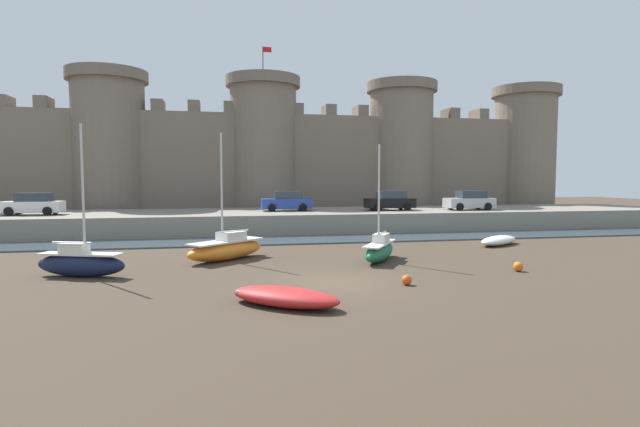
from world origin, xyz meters
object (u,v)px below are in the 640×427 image
car_quay_east (390,201)px  rowboat_near_channel_right (499,240)px  sailboat_foreground_right (226,248)px  car_quay_centre_east (287,201)px  sailboat_midflat_left (81,262)px  car_quay_centre_west (470,201)px  mooring_buoy_off_centre (518,267)px  sailboat_near_channel_left (380,250)px  mooring_buoy_near_channel (407,280)px  car_quay_west (33,204)px  rowboat_midflat_right (285,296)px

car_quay_east → rowboat_near_channel_right: bearing=-73.9°
sailboat_foreground_right → rowboat_near_channel_right: bearing=8.1°
rowboat_near_channel_right → car_quay_centre_east: car_quay_centre_east is taller
sailboat_midflat_left → car_quay_centre_west: size_ratio=1.60×
mooring_buoy_off_centre → car_quay_centre_west: bearing=68.1°
car_quay_centre_west → rowboat_near_channel_right: bearing=-108.6°
car_quay_centre_east → sailboat_near_channel_left: bearing=-81.1°
sailboat_foreground_right → mooring_buoy_near_channel: size_ratio=15.96×
mooring_buoy_near_channel → car_quay_centre_east: (-1.82, 22.34, 2.14)m
sailboat_foreground_right → car_quay_east: (13.80, 13.74, 1.74)m
car_quay_west → sailboat_midflat_left: bearing=-66.2°
car_quay_centre_west → mooring_buoy_off_centre: bearing=-111.9°
car_quay_centre_west → car_quay_west: size_ratio=1.00×
sailboat_midflat_left → rowboat_near_channel_right: bearing=13.8°
rowboat_midflat_right → car_quay_centre_east: (3.36, 24.62, 2.01)m
sailboat_near_channel_left → rowboat_midflat_right: bearing=-126.5°
mooring_buoy_off_centre → rowboat_midflat_right: bearing=-160.3°
car_quay_east → car_quay_centre_east: same height
mooring_buoy_off_centre → mooring_buoy_near_channel: size_ratio=1.08×
sailboat_midflat_left → mooring_buoy_off_centre: (19.27, -2.63, -0.41)m
sailboat_near_channel_left → sailboat_midflat_left: sailboat_midflat_left is taller
car_quay_east → car_quay_west: size_ratio=1.00×
mooring_buoy_near_channel → rowboat_midflat_right: bearing=-156.3°
sailboat_midflat_left → car_quay_centre_east: (11.38, 17.96, 1.71)m
rowboat_midflat_right → mooring_buoy_off_centre: 11.96m
sailboat_near_channel_left → car_quay_centre_west: 19.61m
car_quay_centre_west → car_quay_west: bearing=178.5°
sailboat_midflat_left → mooring_buoy_off_centre: 19.45m
mooring_buoy_off_centre → car_quay_east: 19.80m
rowboat_midflat_right → car_quay_east: 26.65m
rowboat_midflat_right → car_quay_centre_west: (18.81, 22.77, 2.01)m
mooring_buoy_near_channel → car_quay_centre_east: size_ratio=0.10×
mooring_buoy_near_channel → car_quay_centre_east: bearing=94.7°
rowboat_midflat_right → sailboat_foreground_right: (-1.77, 9.96, 0.28)m
sailboat_foreground_right → car_quay_centre_west: bearing=31.9°
sailboat_near_channel_left → sailboat_midflat_left: size_ratio=0.91×
sailboat_near_channel_left → car_quay_east: (6.07, 15.64, 1.76)m
sailboat_near_channel_left → rowboat_near_channel_right: sailboat_near_channel_left is taller
sailboat_midflat_left → car_quay_centre_east: size_ratio=1.60×
car_quay_centre_west → car_quay_centre_east: (-15.45, 1.85, 0.00)m
rowboat_near_channel_right → mooring_buoy_off_centre: (-4.05, -8.34, -0.09)m
rowboat_midflat_right → rowboat_near_channel_right: 19.68m
mooring_buoy_near_channel → rowboat_near_channel_right: bearing=44.9°
sailboat_midflat_left → car_quay_centre_east: bearing=57.7°
sailboat_foreground_right → mooring_buoy_near_channel: 10.37m
sailboat_foreground_right → mooring_buoy_off_centre: (13.03, -5.93, -0.38)m
mooring_buoy_off_centre → car_quay_centre_west: 20.31m
rowboat_near_channel_right → mooring_buoy_near_channel: (-10.12, -10.09, -0.11)m
mooring_buoy_off_centre → sailboat_foreground_right: bearing=155.5°
rowboat_midflat_right → car_quay_east: car_quay_east is taller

